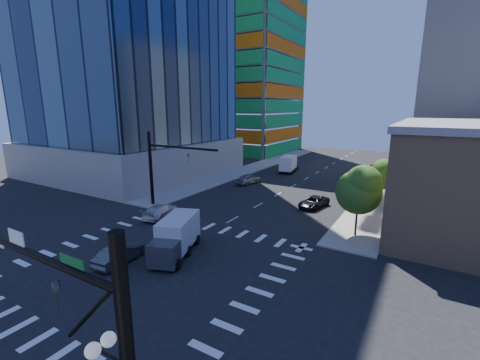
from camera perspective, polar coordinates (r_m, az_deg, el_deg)
The scene contains 14 objects.
ground at distance 26.77m, azimuth -15.54°, elevation -14.34°, with size 160.00×160.00×0.00m, color black.
road_markings at distance 26.77m, azimuth -15.55°, elevation -14.33°, with size 20.00×20.00×0.01m, color silver.
sidewalk_ne at distance 57.61m, azimuth 24.87°, elevation -0.32°, with size 5.00×60.00×0.15m, color gray.
sidewalk_nw at distance 64.83m, azimuth 2.43°, elevation 2.23°, with size 5.00×60.00×0.15m, color gray.
construction_building at distance 91.01m, azimuth 0.76°, elevation 20.81°, with size 25.16×34.50×70.60m.
signal_mast_nw at distance 39.64m, azimuth -14.14°, elevation 2.99°, with size 10.20×0.40×9.00m.
tree_south at distance 31.32m, azimuth 20.59°, elevation -1.53°, with size 4.16×4.16×6.82m.
tree_north at distance 43.05m, azimuth 23.84°, elevation 0.99°, with size 3.54×3.52×5.78m.
car_nb_far at distance 40.35m, azimuth 12.96°, elevation -3.82°, with size 2.21×4.80×1.33m, color black.
car_sb_near at distance 36.98m, azimuth -13.95°, elevation -5.30°, with size 2.08×5.10×1.48m, color silver.
car_sb_mid at distance 51.29m, azimuth 1.52°, elevation 0.22°, with size 1.89×4.69×1.60m, color #93979A.
car_sb_cross at distance 27.52m, azimuth -20.61°, elevation -12.26°, with size 1.53×4.40×1.45m, color #424246.
box_truck_near at distance 27.28m, azimuth -11.53°, elevation -10.47°, with size 4.34×6.29×3.04m.
box_truck_far at distance 61.55m, azimuth 8.73°, elevation 2.73°, with size 3.40×6.18×3.07m.
Camera 1 is at (17.67, -16.12, 12.03)m, focal length 24.00 mm.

